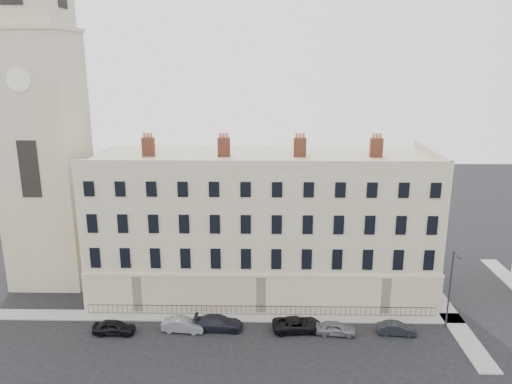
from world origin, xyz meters
TOP-DOWN VIEW (x-y plane):
  - ground at (0.00, 0.00)m, footprint 160.00×160.00m
  - terrace at (-5.97, 11.97)m, footprint 36.22×12.22m
  - church_tower at (-30.00, 14.00)m, footprint 8.00×8.13m
  - pavement_terrace at (-10.00, 5.00)m, footprint 48.00×2.00m
  - pavement_east_return at (13.00, 8.00)m, footprint 2.00×24.00m
  - railings at (-6.00, 5.40)m, footprint 35.00×0.04m
  - car_a at (-19.76, 1.73)m, footprint 3.96×1.61m
  - car_b at (-13.35, 2.31)m, footprint 4.12×1.76m
  - car_c at (-10.01, 2.68)m, footprint 4.78×2.11m
  - car_d at (-2.50, 2.55)m, footprint 5.00×2.68m
  - car_e at (1.03, 1.99)m, footprint 3.88×1.86m
  - car_f at (6.77, 2.11)m, footprint 3.65×1.55m
  - streetlamp at (11.88, 3.45)m, footprint 0.22×1.71m

SIDE VIEW (x-z plane):
  - ground at x=0.00m, z-range 0.00..0.00m
  - pavement_terrace at x=-10.00m, z-range 0.00..0.12m
  - pavement_east_return at x=13.00m, z-range 0.00..0.12m
  - railings at x=-6.00m, z-range 0.07..1.03m
  - car_f at x=6.77m, z-range 0.00..1.17m
  - car_e at x=1.03m, z-range 0.00..1.28m
  - car_b at x=-13.35m, z-range 0.00..1.32m
  - car_d at x=-2.50m, z-range 0.00..1.33m
  - car_a at x=-19.76m, z-range 0.00..1.35m
  - car_c at x=-10.01m, z-range 0.00..1.37m
  - streetlamp at x=11.88m, z-range 0.43..8.35m
  - terrace at x=-5.97m, z-range -1.00..16.00m
  - church_tower at x=-30.00m, z-range -3.34..40.66m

